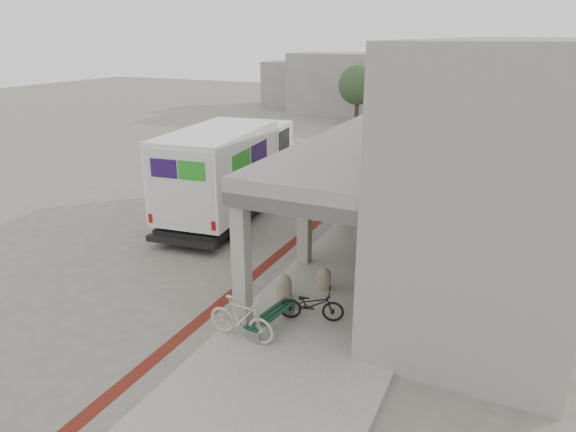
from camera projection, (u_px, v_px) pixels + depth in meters
The scene contains 15 objects.
ground at pixel (241, 259), 17.21m from camera, with size 120.00×120.00×0.00m, color #6A635B.
bike_lane_stripe at pixel (293, 243), 18.52m from camera, with size 0.35×40.00×0.01m, color #5E1B12.
sidewalk at pixel (355, 280), 15.60m from camera, with size 4.40×28.00×0.12m, color gray.
transit_building at pixel (482, 152), 17.20m from camera, with size 7.60×17.00×7.00m.
distant_backdrop at pixel (405, 84), 48.09m from camera, with size 28.00×10.00×6.50m.
tree_left at pixel (358, 85), 42.06m from camera, with size 3.20×3.20×4.80m.
tree_mid at pixel (449, 87), 40.98m from camera, with size 3.20×3.20×4.80m.
tree_right at pixel (562, 92), 36.93m from camera, with size 3.20×3.20×4.80m.
fedex_truck at pixel (230, 168), 20.79m from camera, with size 3.67×9.00×3.73m.
bench at pixel (271, 318), 12.84m from camera, with size 0.66×1.81×0.42m.
bollard_near at pixel (324, 278), 14.88m from camera, with size 0.43×0.43×0.64m.
bollard_far at pixel (284, 286), 14.38m from camera, with size 0.45×0.45×0.68m.
utility_cabinet at pixel (386, 271), 14.74m from camera, with size 0.51×0.67×1.12m, color gray.
bicycle_black at pixel (312, 304), 13.18m from camera, with size 0.58×1.67×0.88m, color black.
bicycle_cream at pixel (241, 318), 12.33m from camera, with size 0.51×1.80×1.08m, color beige.
Camera 1 is at (8.10, -13.59, 7.10)m, focal length 32.00 mm.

